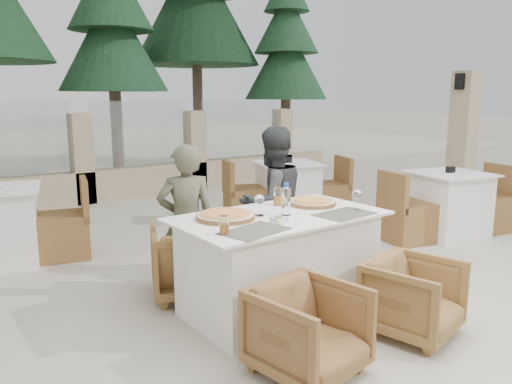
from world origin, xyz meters
TOP-DOWN VIEW (x-y plane):
  - ground at (0.00, 0.00)m, footprint 80.00×80.00m
  - perimeter_wall_far at (0.00, 4.80)m, footprint 10.00×0.34m
  - lantern_pillar at (4.20, 1.00)m, footprint 0.34×0.34m
  - pine_centre at (1.50, 7.20)m, footprint 2.20×2.20m
  - pine_mid_right at (3.80, 7.80)m, footprint 2.99×2.99m
  - pine_far_right at (5.50, 6.50)m, footprint 1.98×1.98m
  - dining_table at (-0.04, -0.11)m, footprint 1.60×0.90m
  - placemat_near_left at (-0.47, -0.37)m, footprint 0.50×0.39m
  - placemat_near_right at (0.37, -0.39)m, footprint 0.47×0.33m
  - pizza_left at (-0.44, 0.03)m, footprint 0.55×0.55m
  - pizza_right at (0.40, -0.00)m, footprint 0.40×0.40m
  - water_bottle at (-0.01, -0.14)m, footprint 0.09×0.09m
  - wine_glass_centre at (-0.18, -0.04)m, footprint 0.09×0.09m
  - wine_glass_corner at (0.56, -0.33)m, footprint 0.08×0.08m
  - beer_glass_left at (-0.68, -0.32)m, footprint 0.07×0.07m
  - beer_glass_right at (0.16, 0.17)m, footprint 0.08×0.08m
  - olive_dish at (-0.19, -0.28)m, footprint 0.14×0.14m
  - armchair_far_left at (-0.44, 0.58)m, footprint 0.83×0.84m
  - armchair_far_right at (0.49, 0.67)m, footprint 0.76×0.77m
  - armchair_near_left at (-0.47, -0.92)m, footprint 0.67×0.69m
  - armchair_near_right at (0.47, -0.98)m, footprint 0.69×0.71m
  - diner_left at (-0.49, 0.54)m, footprint 0.55×0.46m
  - diner_right at (0.40, 0.54)m, footprint 0.69×0.54m
  - bg_table_b at (1.95, 2.17)m, footprint 1.82×1.33m
  - bg_table_c at (2.92, 0.35)m, footprint 1.78×1.17m

SIDE VIEW (x-z plane):
  - ground at x=0.00m, z-range 0.00..0.00m
  - armchair_near_right at x=0.47m, z-range 0.00..0.54m
  - armchair_near_left at x=-0.47m, z-range 0.00..0.55m
  - armchair_far_right at x=0.49m, z-range 0.00..0.55m
  - armchair_far_left at x=-0.44m, z-range 0.00..0.59m
  - dining_table at x=-0.04m, z-range 0.00..0.77m
  - bg_table_b at x=1.95m, z-range 0.00..0.77m
  - bg_table_c at x=2.92m, z-range 0.00..0.77m
  - diner_left at x=-0.49m, z-range 0.00..1.29m
  - diner_right at x=0.40m, z-range 0.00..1.39m
  - placemat_near_left at x=-0.47m, z-range 0.77..0.77m
  - placemat_near_right at x=0.37m, z-range 0.77..0.77m
  - olive_dish at x=-0.19m, z-range 0.77..0.81m
  - pizza_right at x=0.40m, z-range 0.77..0.82m
  - pizza_left at x=-0.44m, z-range 0.77..0.83m
  - perimeter_wall_far at x=0.00m, z-range 0.00..1.60m
  - beer_glass_left at x=-0.68m, z-range 0.77..0.90m
  - beer_glass_right at x=0.16m, z-range 0.77..0.92m
  - wine_glass_centre at x=-0.18m, z-range 0.77..0.95m
  - wine_glass_corner at x=0.56m, z-range 0.77..0.95m
  - water_bottle at x=-0.01m, z-range 0.77..1.02m
  - lantern_pillar at x=4.20m, z-range 0.00..2.00m
  - pine_far_right at x=5.50m, z-range 0.00..4.50m
  - pine_centre at x=1.50m, z-range 0.00..5.00m
  - pine_mid_right at x=3.80m, z-range 0.00..6.80m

